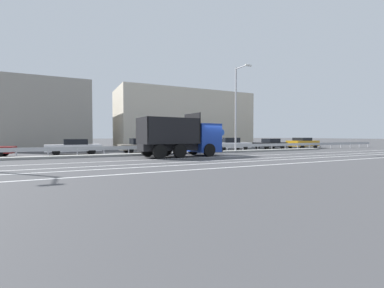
# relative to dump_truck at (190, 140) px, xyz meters

# --- Properties ---
(ground_plane) EXTENTS (320.00, 320.00, 0.00)m
(ground_plane) POSITION_rel_dump_truck_xyz_m (1.98, -0.34, -1.34)
(ground_plane) COLOR #424244
(lane_strip_0) EXTENTS (58.49, 0.16, 0.01)m
(lane_strip_0) POSITION_rel_dump_truck_xyz_m (-0.93, -1.88, -1.34)
(lane_strip_0) COLOR silver
(lane_strip_0) RESTS_ON ground_plane
(lane_strip_1) EXTENTS (58.49, 0.16, 0.01)m
(lane_strip_1) POSITION_rel_dump_truck_xyz_m (-0.93, -4.32, -1.34)
(lane_strip_1) COLOR silver
(lane_strip_1) RESTS_ON ground_plane
(lane_strip_2) EXTENTS (58.49, 0.16, 0.01)m
(lane_strip_2) POSITION_rel_dump_truck_xyz_m (-0.93, -5.77, -1.34)
(lane_strip_2) COLOR silver
(lane_strip_2) RESTS_ON ground_plane
(lane_strip_3) EXTENTS (58.49, 0.16, 0.01)m
(lane_strip_3) POSITION_rel_dump_truck_xyz_m (-0.93, -7.88, -1.34)
(lane_strip_3) COLOR silver
(lane_strip_3) RESTS_ON ground_plane
(median_island) EXTENTS (32.17, 1.10, 0.18)m
(median_island) POSITION_rel_dump_truck_xyz_m (1.98, 2.41, -1.25)
(median_island) COLOR gray
(median_island) RESTS_ON ground_plane
(median_guardrail) EXTENTS (58.49, 0.09, 0.78)m
(median_guardrail) POSITION_rel_dump_truck_xyz_m (1.98, 3.65, -0.77)
(median_guardrail) COLOR #9EA0A5
(median_guardrail) RESTS_ON ground_plane
(dump_truck) EXTENTS (6.86, 3.26, 3.51)m
(dump_truck) POSITION_rel_dump_truck_xyz_m (0.00, 0.00, 0.00)
(dump_truck) COLOR #19389E
(dump_truck) RESTS_ON ground_plane
(median_road_sign) EXTENTS (0.70, 0.16, 2.36)m
(median_road_sign) POSITION_rel_dump_truck_xyz_m (4.62, 2.41, -0.11)
(median_road_sign) COLOR white
(median_road_sign) RESTS_ON ground_plane
(street_lamp_1) EXTENTS (0.71, 2.06, 8.55)m
(street_lamp_1) POSITION_rel_dump_truck_xyz_m (6.31, 2.25, 3.40)
(street_lamp_1) COLOR #ADADB2
(street_lamp_1) RESTS_ON ground_plane
(parked_car_2) EXTENTS (4.69, 2.11, 1.38)m
(parked_car_2) POSITION_rel_dump_truck_xyz_m (-8.54, 6.11, -0.64)
(parked_car_2) COLOR silver
(parked_car_2) RESTS_ON ground_plane
(parked_car_3) EXTENTS (4.50, 2.05, 1.43)m
(parked_car_3) POSITION_rel_dump_truck_xyz_m (-2.43, 6.02, -0.63)
(parked_car_3) COLOR gray
(parked_car_3) RESTS_ON ground_plane
(parked_car_4) EXTENTS (4.40, 2.10, 1.44)m
(parked_car_4) POSITION_rel_dump_truck_xyz_m (2.68, 5.68, -0.59)
(parked_car_4) COLOR #A3A3A8
(parked_car_4) RESTS_ON ground_plane
(parked_car_5) EXTENTS (4.76, 1.93, 1.46)m
(parked_car_5) POSITION_rel_dump_truck_xyz_m (7.89, 5.67, -0.61)
(parked_car_5) COLOR silver
(parked_car_5) RESTS_ON ground_plane
(parked_car_6) EXTENTS (4.34, 1.90, 1.32)m
(parked_car_6) POSITION_rel_dump_truck_xyz_m (14.30, 6.08, -0.66)
(parked_car_6) COLOR black
(parked_car_6) RESTS_ON ground_plane
(parked_car_7) EXTENTS (4.60, 2.25, 1.43)m
(parked_car_7) POSITION_rel_dump_truck_xyz_m (19.45, 5.47, -0.60)
(parked_car_7) COLOR #B27A14
(parked_car_7) RESTS_ON ground_plane
(background_building_0) EXTENTS (12.27, 11.33, 8.69)m
(background_building_0) POSITION_rel_dump_truck_xyz_m (-12.35, 20.99, 3.00)
(background_building_0) COLOR gray
(background_building_0) RESTS_ON ground_plane
(background_building_1) EXTENTS (20.68, 8.75, 8.52)m
(background_building_1) POSITION_rel_dump_truck_xyz_m (7.68, 18.32, 2.92)
(background_building_1) COLOR beige
(background_building_1) RESTS_ON ground_plane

